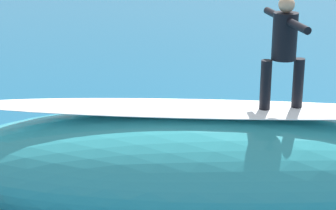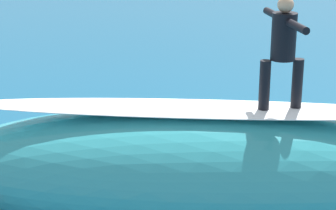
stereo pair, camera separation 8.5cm
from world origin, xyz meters
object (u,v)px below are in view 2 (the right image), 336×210
(surfboard_riding, at_px, (279,111))
(surfer_paddling, at_px, (91,130))
(surfer_riding, at_px, (283,45))
(surfboard_paddling, at_px, (92,141))

(surfboard_riding, distance_m, surfer_paddling, 5.08)
(surfer_riding, distance_m, surfboard_paddling, 5.45)
(surfboard_riding, relative_size, surfer_riding, 1.33)
(surfboard_paddling, xyz_separation_m, surfer_paddling, (-0.01, -0.12, 0.17))
(surfboard_riding, xyz_separation_m, surfboard_paddling, (2.13, -4.18, -1.84))
(surfer_riding, bearing_deg, surfer_paddling, -60.66)
(surfboard_riding, bearing_deg, surfer_paddling, -60.66)
(surfer_riding, relative_size, surfer_paddling, 0.95)
(surfboard_riding, bearing_deg, surfboard_paddling, -59.92)
(surfboard_paddling, bearing_deg, surfer_riding, 30.36)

